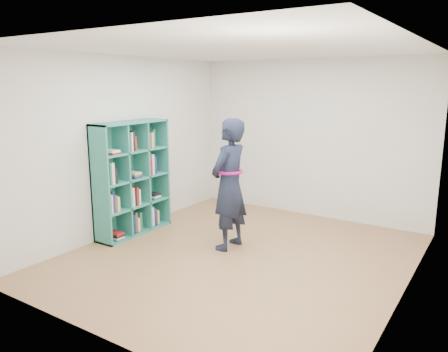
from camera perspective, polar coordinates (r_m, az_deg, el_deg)
The scene contains 9 objects.
floor at distance 5.76m, azimuth 2.00°, elevation -10.44°, with size 4.50×4.50×0.00m, color olive.
ceiling at distance 5.35m, azimuth 2.21°, elevation 16.29°, with size 4.50×4.50×0.00m, color white.
wall_left at distance 6.65m, azimuth -12.87°, elevation 3.91°, with size 0.02×4.50×2.60m, color silver.
wall_right at distance 4.72m, azimuth 23.40°, elevation 0.01°, with size 0.02×4.50×2.60m, color silver.
wall_back at distance 7.41m, azimuth 11.15°, elevation 4.78°, with size 4.00×0.02×2.60m, color silver.
wall_front at distance 3.70m, azimuth -16.19°, elevation -2.52°, with size 4.00×0.02×2.60m, color silver.
bookshelf at distance 6.57m, azimuth -12.09°, elevation -0.40°, with size 0.36×1.25×1.67m.
person at distance 5.80m, azimuth 0.68°, elevation -1.11°, with size 0.44×0.65×1.77m.
smartphone at distance 5.92m, azimuth -0.19°, elevation 0.31°, with size 0.01×0.10×0.13m.
Camera 1 is at (2.74, -4.57, 2.20)m, focal length 35.00 mm.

